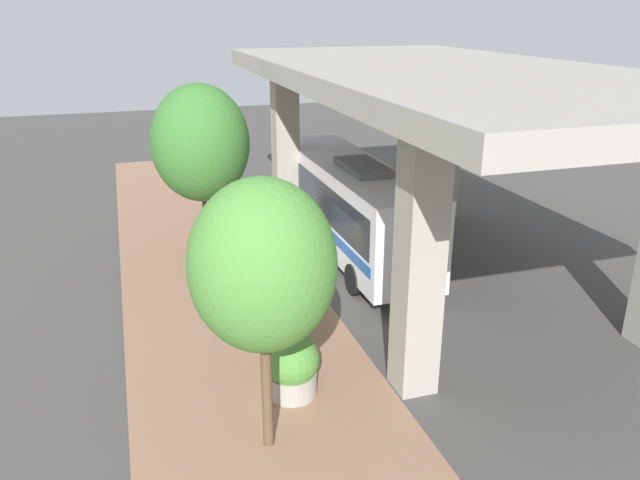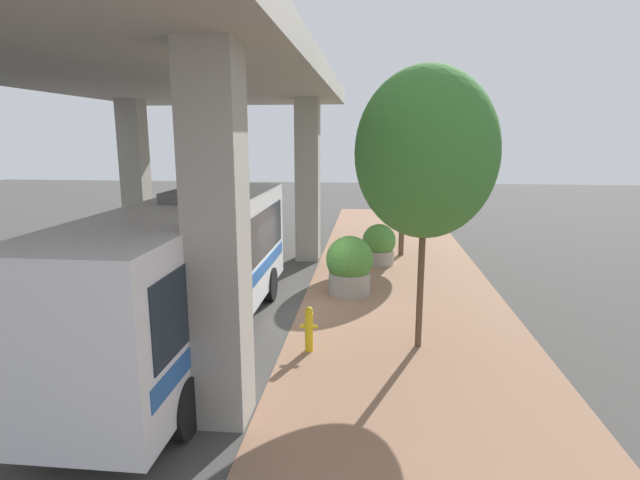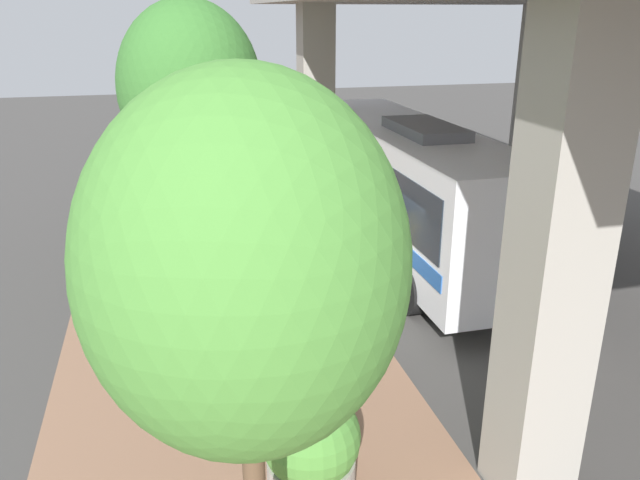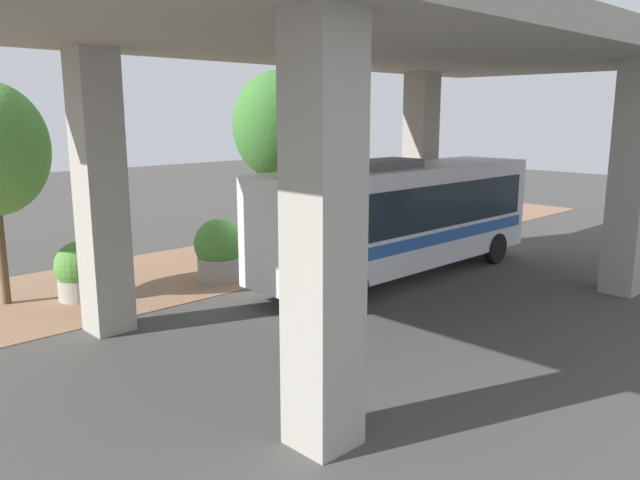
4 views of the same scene
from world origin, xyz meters
name	(u,v)px [view 3 (image 3 of 4)]	position (x,y,z in m)	size (l,w,h in m)	color
ground_plane	(358,306)	(0.00, 0.00, 0.00)	(80.00, 80.00, 0.00)	#474442
sidewalk_strip	(219,322)	(-3.00, 0.00, 0.01)	(6.00, 40.00, 0.02)	#936B51
overpass	(556,11)	(4.00, 0.00, 6.02)	(9.40, 19.59, 6.85)	#9E998E
bus	(405,181)	(2.11, 2.78, 1.94)	(2.53, 10.35, 3.59)	silver
fire_hydrant	(300,240)	(-0.63, 2.94, 0.54)	(0.39, 0.19, 1.07)	gold
planter_front	(313,303)	(-1.35, -1.43, 0.90)	(1.46, 1.46, 1.84)	#9E998E
planter_middle	(311,448)	(-2.30, -5.23, 0.76)	(1.28, 1.28, 1.57)	#9E998E
street_tree_near	(190,88)	(-3.14, 2.41, 4.47)	(3.09, 3.09, 6.33)	brown
street_tree_far	(245,267)	(-3.24, -6.82, 4.00)	(2.79, 2.79, 5.68)	brown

